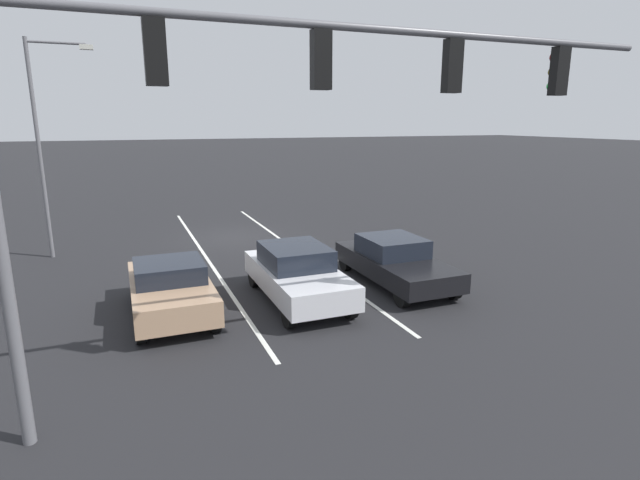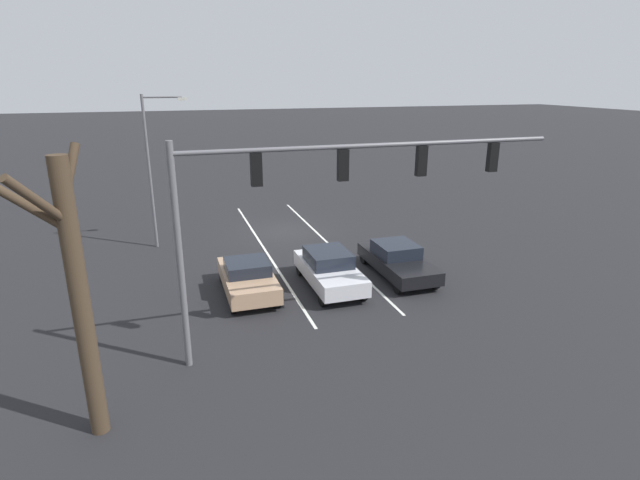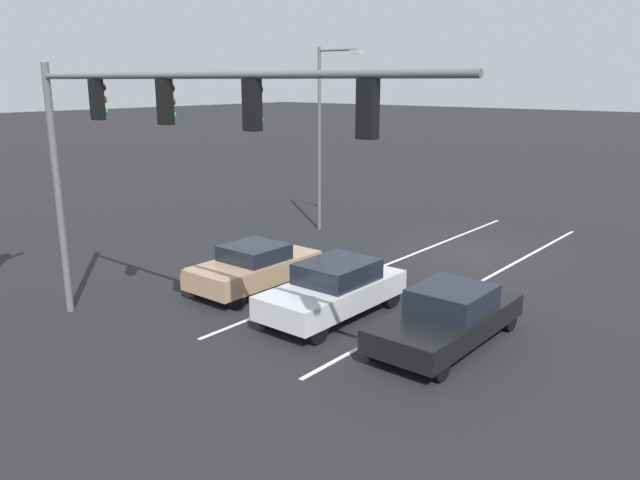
{
  "view_description": "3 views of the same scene",
  "coord_description": "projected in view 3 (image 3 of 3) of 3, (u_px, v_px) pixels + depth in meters",
  "views": [
    {
      "loc": [
        4.44,
        20.94,
        4.93
      ],
      "look_at": [
        -0.48,
        8.73,
        1.77
      ],
      "focal_mm": 28.0,
      "sensor_mm": 36.0,
      "label": 1
    },
    {
      "loc": [
        6.32,
        26.83,
        8.37
      ],
      "look_at": [
        0.32,
        7.89,
        1.93
      ],
      "focal_mm": 28.0,
      "sensor_mm": 36.0,
      "label": 2
    },
    {
      "loc": [
        -9.96,
        21.17,
        6.36
      ],
      "look_at": [
        0.86,
        8.06,
        1.99
      ],
      "focal_mm": 35.0,
      "sensor_mm": 36.0,
      "label": 3
    }
  ],
  "objects": [
    {
      "name": "ground_plane",
      "position": [
        473.0,
        254.0,
        23.53
      ],
      "size": [
        240.0,
        240.0,
        0.0
      ],
      "primitive_type": "plane",
      "color": "black"
    },
    {
      "name": "lane_stripe_left_divider",
      "position": [
        481.0,
        281.0,
        20.29
      ],
      "size": [
        0.12,
        17.85,
        0.01
      ],
      "primitive_type": "cube",
      "color": "silver",
      "rests_on": "ground_plane"
    },
    {
      "name": "lane_stripe_center_divider",
      "position": [
        393.0,
        262.0,
        22.4
      ],
      "size": [
        0.12,
        17.85,
        0.01
      ],
      "primitive_type": "cube",
      "color": "silver",
      "rests_on": "ground_plane"
    },
    {
      "name": "street_lamp_right_shoulder",
      "position": [
        324.0,
        127.0,
        26.04
      ],
      "size": [
        2.16,
        0.24,
        7.67
      ],
      "color": "slate",
      "rests_on": "ground_plane"
    },
    {
      "name": "car_silver_midlane_front",
      "position": [
        334.0,
        289.0,
        17.11
      ],
      "size": [
        1.9,
        4.52,
        1.55
      ],
      "color": "silver",
      "rests_on": "ground_plane"
    },
    {
      "name": "car_black_leftlane_front",
      "position": [
        448.0,
        316.0,
        15.35
      ],
      "size": [
        1.94,
        4.76,
        1.43
      ],
      "color": "black",
      "rests_on": "ground_plane"
    },
    {
      "name": "car_tan_rightlane_front",
      "position": [
        255.0,
        267.0,
        19.42
      ],
      "size": [
        1.93,
        4.26,
        1.42
      ],
      "color": "tan",
      "rests_on": "ground_plane"
    },
    {
      "name": "traffic_signal_gantry",
      "position": [
        148.0,
        131.0,
        13.78
      ],
      "size": [
        12.2,
        0.37,
        6.81
      ],
      "color": "slate",
      "rests_on": "ground_plane"
    }
  ]
}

